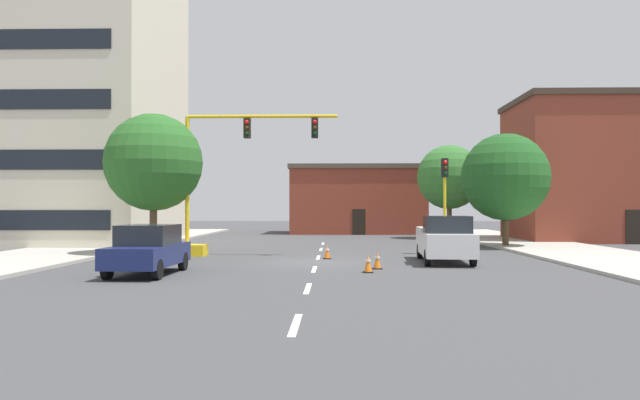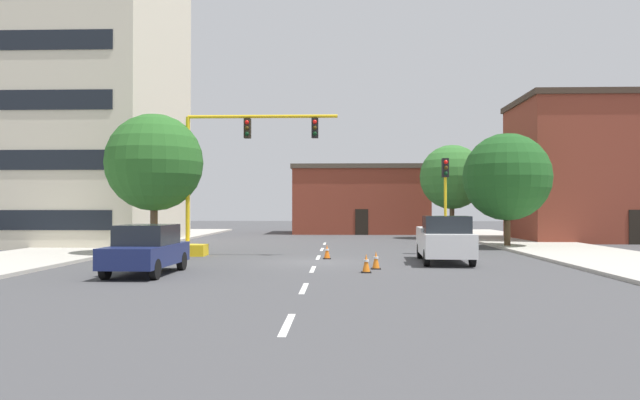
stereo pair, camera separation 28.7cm
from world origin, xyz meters
name	(u,v)px [view 2 (the right image)]	position (x,y,z in m)	size (l,w,h in m)	color
ground_plane	(316,262)	(0.00, 0.00, 0.00)	(160.00, 160.00, 0.00)	#424244
sidewalk_left	(92,248)	(-13.02, 8.00, 0.07)	(6.00, 56.00, 0.14)	#B2ADA3
sidewalk_right	(558,249)	(13.02, 8.00, 0.07)	(6.00, 56.00, 0.14)	#B2ADA3
lane_stripe_seg_0	(287,324)	(0.00, -14.00, 0.00)	(0.16, 2.40, 0.01)	silver
lane_stripe_seg_1	(304,288)	(0.00, -8.50, 0.00)	(0.16, 2.40, 0.01)	silver
lane_stripe_seg_2	(313,269)	(0.00, -3.00, 0.00)	(0.16, 2.40, 0.01)	silver
lane_stripe_seg_3	(318,257)	(0.00, 2.50, 0.00)	(0.16, 2.40, 0.01)	silver
lane_stripe_seg_4	(322,249)	(0.00, 8.00, 0.00)	(0.16, 2.40, 0.01)	silver
lane_stripe_seg_5	(325,244)	(0.00, 13.50, 0.00)	(0.16, 2.40, 0.01)	silver
building_tall_left	(74,90)	(-16.46, 13.31, 10.06)	(12.70, 13.35, 20.11)	beige
building_brick_center	(360,200)	(2.81, 30.14, 3.06)	(12.20, 8.03, 6.11)	brown
building_row_right	(609,170)	(19.82, 17.45, 5.00)	(12.78, 8.64, 9.98)	brown
traffic_signal_gantry	(208,211)	(-5.38, 3.30, 2.19)	(8.18, 1.20, 6.83)	yellow
traffic_light_pole_right	(445,184)	(6.27, 4.57, 3.53)	(0.32, 0.47, 4.80)	yellow
tree_right_far	(452,177)	(9.40, 20.28, 4.63)	(4.84, 4.84, 7.06)	brown
tree_left_near	(154,163)	(-8.03, 3.32, 4.53)	(4.73, 4.73, 6.90)	brown
tree_right_mid	(507,177)	(10.69, 9.71, 4.11)	(5.08, 5.08, 6.66)	#4C3823
pickup_truck_white	(444,240)	(5.47, 0.11, 0.97)	(2.28, 5.50, 1.99)	white
sedan_navy_near_left	(146,249)	(-5.74, -4.98, 0.89)	(1.96, 4.54, 1.74)	navy
traffic_cone_roadside_a	(327,252)	(0.43, 1.70, 0.32)	(0.36, 0.36, 0.66)	black
traffic_cone_roadside_b	(376,260)	(2.40, -2.85, 0.34)	(0.36, 0.36, 0.68)	black
traffic_cone_roadside_c	(366,264)	(1.97, -4.16, 0.33)	(0.36, 0.36, 0.68)	black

